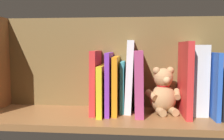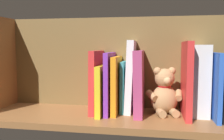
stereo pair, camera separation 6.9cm
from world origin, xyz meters
The scene contains 14 objects.
ground_plane centered at (0.00, 0.00, -1.10)cm, with size 93.82×29.21×2.20cm, color brown.
shelf_back_panel centered at (0.00, -12.36, 17.85)cm, with size 93.82×1.50×35.69cm, color brown.
book_0 centered at (-37.54, -2.26, 8.50)cm, with size 3.10×17.89×17.00cm, color black.
book_1 centered at (-34.59, -1.90, 11.09)cm, with size 1.46×18.60×22.18cm, color blue.
dictionary_thick_white centered at (-30.28, -4.71, 12.37)cm, with size 5.84×12.79×24.73cm, color silver.
book_2 centered at (-25.66, -2.13, 12.95)cm, with size 2.07×18.15×25.90cm, color red.
teddy_bear centered at (-18.44, -4.04, 7.42)cm, with size 13.21×12.47×16.86cm.
book_3 centered at (-9.43, -2.47, 11.40)cm, with size 3.00×17.46×22.79cm, color #B23F72.
book_4 centered at (-6.05, -4.97, 13.19)cm, with size 2.43×12.46×26.38cm, color silver.
book_5 centered at (-3.47, -5.31, 9.33)cm, with size 1.40×11.79×18.66cm, color teal.
book_6 centered at (-1.17, -3.17, 10.28)cm, with size 1.85×16.07×20.57cm, color orange.
book_7 centered at (1.23, -2.68, 11.02)cm, with size 1.63×17.04×22.03cm, color purple.
book_8 centered at (3.69, -1.88, 8.75)cm, with size 1.94×18.65×17.51cm, color yellow.
book_9 centered at (6.36, -3.10, 11.34)cm, with size 2.08×16.21×22.67cm, color red.
Camera 2 is at (-14.84, 85.15, 23.81)cm, focal length 39.51 mm.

